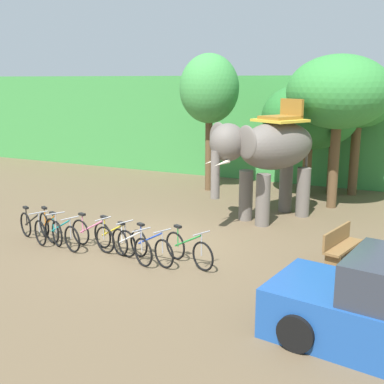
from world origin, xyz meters
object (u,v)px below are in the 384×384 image
bike_orange (50,228)px  bike_blue (151,247)px  tree_far_left (209,90)px  bike_pink (92,235)px  tree_right (359,97)px  bike_green (189,250)px  elephant (269,151)px  tree_left (337,99)px  tree_center (339,93)px  bike_yellow (114,238)px  wooden_bench (341,245)px  bike_teal (62,234)px  bike_black (33,228)px  tree_center_right (310,116)px  bike_white (131,246)px

bike_orange → bike_blue: bearing=-2.6°
tree_far_left → bike_blue: tree_far_left is taller
bike_pink → tree_right: bearing=60.7°
bike_green → elephant: bearing=83.2°
tree_left → elephant: size_ratio=1.17×
tree_left → bike_orange: size_ratio=3.14×
tree_center → bike_yellow: bearing=-120.9°
bike_green → bike_blue: bearing=-165.2°
bike_yellow → bike_green: size_ratio=1.03×
bike_blue → wooden_bench: (4.19, 1.87, 0.09)m
bike_teal → bike_blue: 2.67m
bike_blue → bike_black: bearing=-179.7°
tree_center_right → bike_white: bearing=-104.7°
tree_far_left → wooden_bench: bearing=-44.7°
tree_center_right → bike_pink: size_ratio=2.56×
bike_blue → tree_center: bearing=67.3°
elephant → bike_orange: (-4.73, -4.67, -1.82)m
wooden_bench → bike_yellow: bearing=-162.6°
tree_center_right → tree_center: tree_center is taller
tree_left → wooden_bench: tree_left is taller
bike_blue → wooden_bench: 4.59m
tree_left → bike_yellow: bearing=-112.9°
bike_pink → bike_blue: same height
bike_white → wooden_bench: bike_white is taller
tree_center → elephant: size_ratio=1.27×
tree_center_right → wooden_bench: (2.37, -6.83, -2.55)m
tree_far_left → bike_green: tree_far_left is taller
tree_center → bike_black: tree_center is taller
tree_center → bike_teal: (-5.71, -7.39, -3.55)m
tree_right → bike_green: bearing=-105.0°
bike_blue → wooden_bench: size_ratio=1.03×
bike_black → bike_white: same height
elephant → bike_teal: elephant is taller
tree_far_left → bike_white: (1.46, -8.07, -3.60)m
elephant → bike_black: 7.33m
bike_white → bike_blue: (0.49, 0.13, 0.00)m
bike_white → bike_teal: bearing=179.6°
tree_center_right → bike_pink: bearing=-113.5°
bike_green → bike_white: bearing=-165.3°
tree_center_right → bike_orange: 10.30m
tree_center → elephant: tree_center is taller
tree_far_left → bike_yellow: 8.59m
elephant → bike_white: bearing=-111.4°
tree_far_left → bike_blue: (1.95, -7.94, -3.60)m
bike_yellow → tree_left: bearing=67.1°
elephant → bike_green: (-0.54, -4.58, -1.82)m
tree_center → bike_green: (-2.14, -7.04, -3.55)m
tree_center → elephant: 3.41m
bike_teal → tree_center_right: bearing=63.0°
bike_white → bike_green: same height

